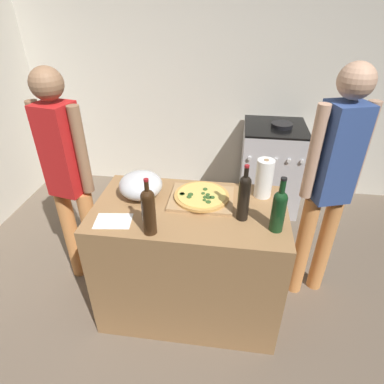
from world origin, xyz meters
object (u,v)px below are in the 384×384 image
at_px(wine_bottle_clear, 244,196).
at_px(wine_bottle_dark, 279,209).
at_px(mixing_bowl, 141,185).
at_px(person_in_red, 331,179).
at_px(pizza, 202,196).
at_px(person_in_stripes, 67,174).
at_px(stove, 270,167).
at_px(wine_bottle_amber, 149,210).
at_px(paper_towel_roll, 264,178).

bearing_deg(wine_bottle_clear, wine_bottle_dark, -23.01).
xyz_separation_m(wine_bottle_clear, wine_bottle_dark, (0.19, -0.08, -0.02)).
distance_m(mixing_bowl, person_in_red, 1.22).
xyz_separation_m(pizza, person_in_red, (0.81, 0.20, 0.08)).
distance_m(wine_bottle_clear, person_in_stripes, 1.22).
distance_m(person_in_stripes, person_in_red, 1.75).
height_order(pizza, stove, stove).
height_order(stove, person_in_red, person_in_red).
bearing_deg(wine_bottle_clear, person_in_stripes, 168.38).
bearing_deg(wine_bottle_amber, stove, 64.78).
bearing_deg(stove, wine_bottle_dark, -94.61).
bearing_deg(wine_bottle_dark, mixing_bowl, 164.55).
relative_size(wine_bottle_amber, person_in_stripes, 0.20).
bearing_deg(person_in_stripes, pizza, -5.00).
xyz_separation_m(pizza, person_in_stripes, (-0.93, 0.08, 0.04)).
bearing_deg(stove, mixing_bowl, -124.78).
bearing_deg(wine_bottle_dark, paper_towel_roll, 99.60).
xyz_separation_m(mixing_bowl, wine_bottle_clear, (0.65, -0.15, 0.07)).
distance_m(stove, person_in_red, 1.32).
distance_m(mixing_bowl, person_in_stripes, 0.55).
bearing_deg(wine_bottle_dark, person_in_stripes, 166.75).
bearing_deg(person_in_red, wine_bottle_clear, -147.26).
xyz_separation_m(mixing_bowl, person_in_red, (1.20, 0.21, 0.02)).
relative_size(wine_bottle_amber, person_in_red, 0.20).
bearing_deg(person_in_red, pizza, -166.48).
bearing_deg(person_in_stripes, mixing_bowl, -9.80).
height_order(paper_towel_roll, person_in_stripes, person_in_stripes).
relative_size(pizza, wine_bottle_amber, 1.04).
xyz_separation_m(paper_towel_roll, wine_bottle_amber, (-0.63, -0.47, 0.02)).
bearing_deg(pizza, person_in_red, 13.52).
height_order(wine_bottle_dark, wine_bottle_amber, wine_bottle_amber).
distance_m(mixing_bowl, wine_bottle_amber, 0.38).
bearing_deg(pizza, mixing_bowl, -178.21).
relative_size(wine_bottle_dark, person_in_red, 0.19).
xyz_separation_m(mixing_bowl, wine_bottle_amber, (0.15, -0.35, 0.06)).
bearing_deg(mixing_bowl, person_in_stripes, 170.20).
height_order(mixing_bowl, person_in_stripes, person_in_stripes).
relative_size(paper_towel_roll, stove, 0.27).
relative_size(wine_bottle_dark, person_in_stripes, 0.20).
height_order(pizza, person_in_stripes, person_in_stripes).
bearing_deg(person_in_red, mixing_bowl, -170.19).
xyz_separation_m(wine_bottle_dark, wine_bottle_amber, (-0.69, -0.12, 0.01)).
xyz_separation_m(wine_bottle_amber, stove, (0.82, 1.74, -0.58)).
relative_size(mixing_bowl, wine_bottle_amber, 0.82).
bearing_deg(wine_bottle_amber, paper_towel_roll, 36.78).
relative_size(pizza, wine_bottle_clear, 1.00).
xyz_separation_m(stove, person_in_red, (0.24, -1.18, 0.54)).
relative_size(mixing_bowl, person_in_stripes, 0.17).
height_order(mixing_bowl, wine_bottle_amber, wine_bottle_amber).
bearing_deg(pizza, wine_bottle_amber, -123.93).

